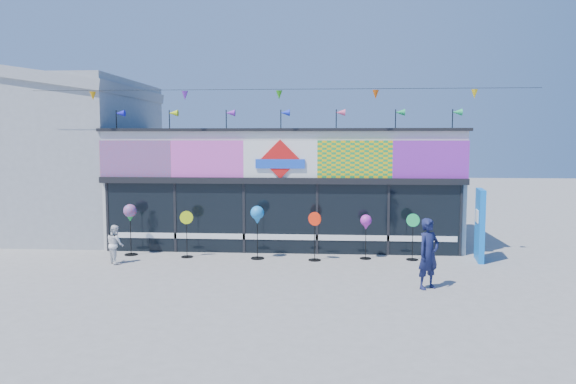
# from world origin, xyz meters

# --- Properties ---
(ground) EXTENTS (80.00, 80.00, 0.00)m
(ground) POSITION_xyz_m (0.00, 0.00, 0.00)
(ground) COLOR slate
(ground) RESTS_ON ground
(kite_shop) EXTENTS (16.00, 5.70, 5.31)m
(kite_shop) POSITION_xyz_m (0.00, 5.94, 2.05)
(kite_shop) COLOR silver
(kite_shop) RESTS_ON ground
(neighbour_building) EXTENTS (8.18, 7.20, 6.87)m
(neighbour_building) POSITION_xyz_m (-10.00, 7.00, 3.20)
(neighbour_building) COLOR #A1A4A7
(neighbour_building) RESTS_ON ground
(blue_sign) EXTENTS (0.30, 1.12, 2.22)m
(blue_sign) POSITION_xyz_m (6.22, 2.75, 1.12)
(blue_sign) COLOR blue
(blue_sign) RESTS_ON ground
(spinner_0) EXTENTS (0.42, 0.42, 1.66)m
(spinner_0) POSITION_xyz_m (-4.81, 2.80, 1.33)
(spinner_0) COLOR black
(spinner_0) RESTS_ON ground
(spinner_1) EXTENTS (0.42, 0.38, 1.48)m
(spinner_1) POSITION_xyz_m (-2.91, 2.59, 0.78)
(spinner_1) COLOR black
(spinner_1) RESTS_ON ground
(spinner_2) EXTENTS (0.42, 0.42, 1.67)m
(spinner_2) POSITION_xyz_m (-0.65, 2.53, 1.34)
(spinner_2) COLOR black
(spinner_2) RESTS_ON ground
(spinner_3) EXTENTS (0.40, 0.39, 1.52)m
(spinner_3) POSITION_xyz_m (1.15, 2.40, 0.80)
(spinner_3) COLOR black
(spinner_3) RESTS_ON ground
(spinner_4) EXTENTS (0.35, 0.35, 1.40)m
(spinner_4) POSITION_xyz_m (2.74, 2.75, 1.12)
(spinner_4) COLOR black
(spinner_4) RESTS_ON ground
(spinner_5) EXTENTS (0.40, 0.37, 1.45)m
(spinner_5) POSITION_xyz_m (4.18, 2.68, 0.77)
(spinner_5) COLOR black
(spinner_5) RESTS_ON ground
(adult_man) EXTENTS (0.78, 0.73, 1.78)m
(adult_man) POSITION_xyz_m (4.07, -0.66, 0.89)
(adult_man) COLOR #141A41
(adult_man) RESTS_ON ground
(child) EXTENTS (0.62, 0.64, 1.17)m
(child) POSITION_xyz_m (-4.86, 1.59, 0.59)
(child) COLOR white
(child) RESTS_ON ground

